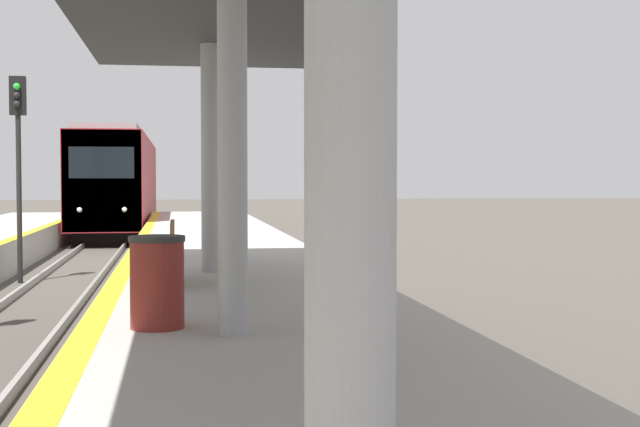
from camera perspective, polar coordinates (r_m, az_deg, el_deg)
train at (r=41.80m, az=-12.66°, el=1.94°), size 2.75×20.64×4.41m
signal_far at (r=21.91m, az=-18.75°, el=4.50°), size 0.36×0.31×4.82m
trash_bin at (r=9.46m, az=-10.38°, el=-4.32°), size 0.59×0.59×0.97m
bench at (r=13.36m, az=-9.95°, el=-2.39°), size 0.44×1.63×0.92m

